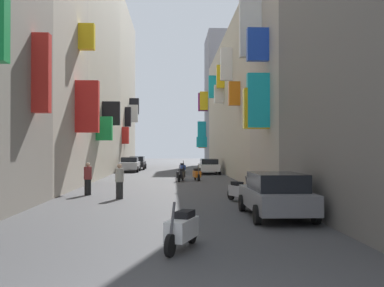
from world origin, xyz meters
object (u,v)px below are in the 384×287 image
at_px(scooter_blue, 183,167).
at_px(pedestrian_crossing, 119,181).
at_px(parked_car_black, 137,163).
at_px(scooter_black, 181,175).
at_px(pedestrian_near_left, 88,179).
at_px(parked_car_grey, 276,194).
at_px(scooter_orange, 197,174).
at_px(parked_car_white, 209,166).
at_px(parked_car_silver, 130,164).
at_px(scooter_white, 182,229).
at_px(scooter_silver, 240,191).

bearing_deg(scooter_blue, pedestrian_crossing, -98.19).
bearing_deg(pedestrian_crossing, parked_car_black, 93.00).
bearing_deg(scooter_black, pedestrian_near_left, -117.14).
height_order(parked_car_grey, scooter_orange, parked_car_grey).
height_order(parked_car_white, scooter_orange, parked_car_white).
bearing_deg(scooter_orange, scooter_black, -150.69).
relative_size(parked_car_grey, pedestrian_near_left, 2.76).
xyz_separation_m(parked_car_silver, parked_car_white, (7.52, -3.96, -0.04)).
bearing_deg(parked_car_white, scooter_black, -106.56).
xyz_separation_m(parked_car_black, scooter_white, (4.15, -39.40, -0.29)).
bearing_deg(parked_car_grey, parked_car_black, 101.93).
relative_size(scooter_white, scooter_blue, 0.94).
bearing_deg(parked_car_white, pedestrian_near_left, -112.09).
xyz_separation_m(scooter_white, pedestrian_near_left, (-4.38, 11.98, 0.33)).
xyz_separation_m(parked_car_white, pedestrian_near_left, (-7.43, -18.31, 0.07)).
height_order(parked_car_silver, scooter_black, parked_car_silver).
bearing_deg(pedestrian_near_left, parked_car_grey, -44.33).
distance_m(parked_car_white, scooter_orange, 8.56).
xyz_separation_m(parked_car_silver, scooter_silver, (7.11, -25.35, -0.30)).
bearing_deg(parked_car_silver, scooter_black, -69.69).
height_order(scooter_white, scooter_blue, same).
height_order(scooter_blue, scooter_silver, same).
xyz_separation_m(parked_car_grey, pedestrian_crossing, (-5.83, 5.65, 0.02)).
height_order(parked_car_black, scooter_orange, parked_car_black).
height_order(parked_car_grey, scooter_black, parked_car_grey).
height_order(scooter_blue, scooter_black, same).
distance_m(parked_car_silver, scooter_orange, 13.76).
bearing_deg(parked_car_grey, scooter_orange, 95.58).
bearing_deg(scooter_silver, pedestrian_near_left, 156.35).
height_order(scooter_orange, pedestrian_crossing, pedestrian_crossing).
relative_size(scooter_blue, scooter_orange, 1.02).
xyz_separation_m(parked_car_grey, parked_car_black, (-7.36, 34.82, -0.02)).
relative_size(scooter_white, scooter_orange, 0.96).
xyz_separation_m(scooter_silver, pedestrian_near_left, (-7.02, 3.08, 0.33)).
height_order(parked_car_grey, scooter_blue, parked_car_grey).
height_order(scooter_orange, pedestrian_near_left, pedestrian_near_left).
relative_size(parked_car_white, parked_car_black, 0.99).
distance_m(parked_car_black, scooter_black, 18.73).
distance_m(parked_car_black, scooter_white, 39.62).
height_order(scooter_silver, pedestrian_near_left, pedestrian_near_left).
height_order(parked_car_white, pedestrian_near_left, pedestrian_near_left).
xyz_separation_m(parked_car_grey, parked_car_white, (-0.15, 25.72, -0.05)).
xyz_separation_m(parked_car_grey, scooter_silver, (-0.56, 4.33, -0.31)).
relative_size(parked_car_silver, pedestrian_near_left, 2.72).
distance_m(parked_car_black, scooter_silver, 31.24).
distance_m(parked_car_grey, scooter_orange, 17.38).
distance_m(scooter_blue, scooter_orange, 11.74).
bearing_deg(parked_car_grey, scooter_black, 99.70).
relative_size(parked_car_silver, scooter_white, 2.36).
bearing_deg(scooter_orange, scooter_white, -93.96).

